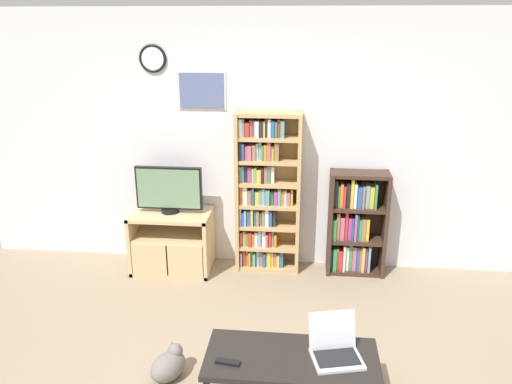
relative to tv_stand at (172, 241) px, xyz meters
name	(u,v)px	position (x,y,z in m)	size (l,w,h in m)	color
wall_back	(273,143)	(1.01, 0.32, 0.99)	(6.22, 0.09, 2.60)	silver
tv_stand	(172,241)	(0.00, 0.00, 0.00)	(0.81, 0.50, 0.63)	tan
television	(169,190)	(-0.01, 0.03, 0.55)	(0.67, 0.18, 0.48)	black
bookshelf_tall	(265,193)	(0.95, 0.15, 0.50)	(0.65, 0.27, 1.64)	tan
bookshelf_short	(354,224)	(1.85, 0.15, 0.20)	(0.58, 0.28, 1.07)	#3D281E
coffee_table	(292,362)	(1.29, -1.84, 0.03)	(1.14, 0.52, 0.38)	black
laptop	(335,347)	(1.57, -1.79, 0.13)	(0.38, 0.36, 0.27)	silver
remote_near_laptop	(228,362)	(0.88, -1.95, 0.08)	(0.16, 0.07, 0.02)	black
cat	(169,365)	(0.40, -1.66, -0.21)	(0.32, 0.54, 0.25)	slate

